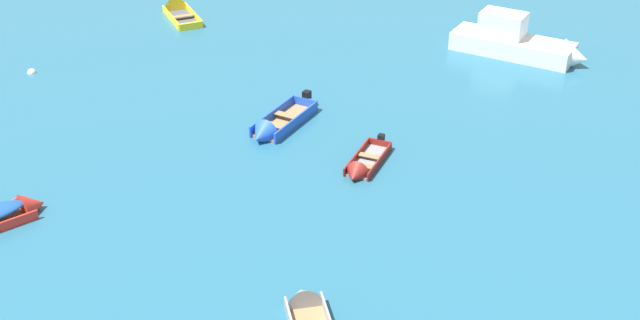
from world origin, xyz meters
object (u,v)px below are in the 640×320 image
at_px(rowboat_blue_far_back, 274,128).
at_px(rowboat_yellow_cluster_inner, 177,10).
at_px(rowboat_maroon_far_left, 361,168).
at_px(motor_launch_white_foreground_center, 521,43).
at_px(rowboat_grey_distant_center, 307,314).
at_px(rowboat_red_back_row_right, 1,215).
at_px(mooring_buoy_between_boats_right, 32,73).

distance_m(rowboat_blue_far_back, rowboat_yellow_cluster_inner, 15.87).
height_order(rowboat_blue_far_back, rowboat_maroon_far_left, rowboat_blue_far_back).
xyz_separation_m(motor_launch_white_foreground_center, rowboat_yellow_cluster_inner, (-19.02, 3.45, -0.52)).
bearing_deg(motor_launch_white_foreground_center, rowboat_maroon_far_left, -117.69).
bearing_deg(motor_launch_white_foreground_center, rowboat_grey_distant_center, -108.79).
xyz_separation_m(rowboat_blue_far_back, rowboat_red_back_row_right, (-7.87, -7.92, 0.07)).
bearing_deg(rowboat_yellow_cluster_inner, rowboat_maroon_far_left, -52.26).
distance_m(rowboat_blue_far_back, motor_launch_white_foreground_center, 14.54).
height_order(rowboat_red_back_row_right, rowboat_maroon_far_left, rowboat_red_back_row_right).
distance_m(rowboat_red_back_row_right, rowboat_yellow_cluster_inner, 21.36).
distance_m(motor_launch_white_foreground_center, rowboat_maroon_far_left, 14.23).
distance_m(rowboat_grey_distant_center, rowboat_yellow_cluster_inner, 27.32).
distance_m(rowboat_blue_far_back, rowboat_maroon_far_left, 4.74).
height_order(rowboat_maroon_far_left, mooring_buoy_between_boats_right, rowboat_maroon_far_left).
xyz_separation_m(rowboat_grey_distant_center, rowboat_maroon_far_left, (0.60, 8.59, -0.03)).
relative_size(rowboat_blue_far_back, rowboat_red_back_row_right, 1.19).
bearing_deg(mooring_buoy_between_boats_right, rowboat_grey_distant_center, -43.65).
relative_size(rowboat_blue_far_back, rowboat_yellow_cluster_inner, 1.07).
distance_m(motor_launch_white_foreground_center, mooring_buoy_between_boats_right, 24.06).
xyz_separation_m(rowboat_grey_distant_center, motor_launch_white_foreground_center, (7.21, 21.18, 0.51)).
xyz_separation_m(motor_launch_white_foreground_center, mooring_buoy_between_boats_right, (-23.34, -5.79, -0.69)).
bearing_deg(mooring_buoy_between_boats_right, rowboat_yellow_cluster_inner, 64.96).
bearing_deg(motor_launch_white_foreground_center, rowboat_yellow_cluster_inner, 169.71).
bearing_deg(rowboat_maroon_far_left, rowboat_grey_distant_center, -94.01).
bearing_deg(mooring_buoy_between_boats_right, rowboat_red_back_row_right, -67.93).
xyz_separation_m(rowboat_blue_far_back, rowboat_grey_distant_center, (3.35, -11.20, -0.04)).
bearing_deg(rowboat_red_back_row_right, mooring_buoy_between_boats_right, 112.07).
distance_m(rowboat_grey_distant_center, mooring_buoy_between_boats_right, 22.30).
height_order(rowboat_grey_distant_center, mooring_buoy_between_boats_right, rowboat_grey_distant_center).
bearing_deg(mooring_buoy_between_boats_right, rowboat_maroon_far_left, -22.10).
distance_m(rowboat_red_back_row_right, mooring_buoy_between_boats_right, 13.07).
relative_size(rowboat_maroon_far_left, mooring_buoy_between_boats_right, 8.02).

